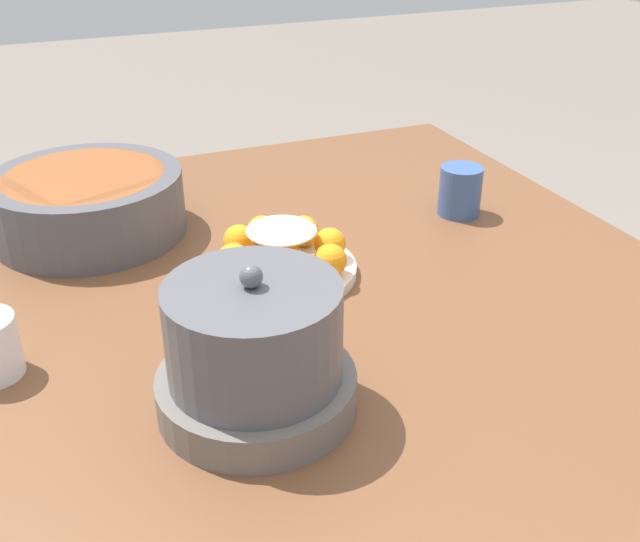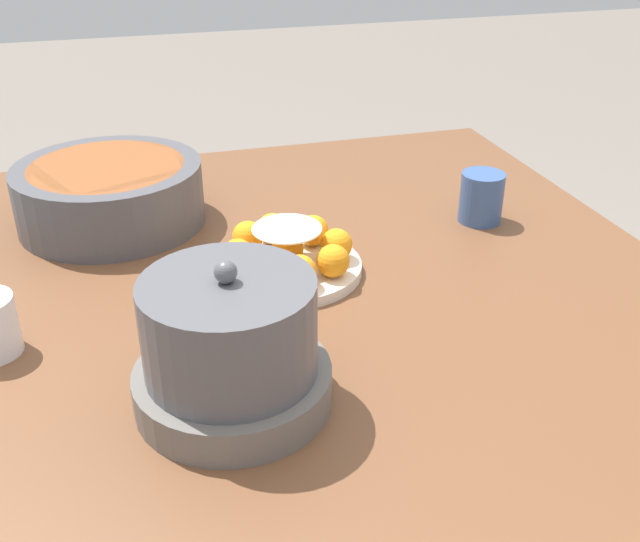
{
  "view_description": "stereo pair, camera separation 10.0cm",
  "coord_description": "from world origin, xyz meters",
  "px_view_note": "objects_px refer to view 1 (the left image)",
  "views": [
    {
      "loc": [
        -0.73,
        0.36,
        1.29
      ],
      "look_at": [
        0.08,
        0.03,
        0.81
      ],
      "focal_mm": 42.0,
      "sensor_mm": 36.0,
      "label": 1
    },
    {
      "loc": [
        -0.77,
        0.27,
        1.29
      ],
      "look_at": [
        0.08,
        0.03,
        0.81
      ],
      "focal_mm": 42.0,
      "sensor_mm": 36.0,
      "label": 2
    }
  ],
  "objects_px": {
    "dining_table": "(360,379)",
    "serving_bowl": "(88,202)",
    "cup_near": "(460,191)",
    "warming_pot": "(255,353)",
    "cake_plate": "(283,257)"
  },
  "relations": [
    {
      "from": "cake_plate",
      "to": "warming_pot",
      "type": "xyz_separation_m",
      "value": [
        -0.27,
        0.13,
        0.04
      ]
    },
    {
      "from": "warming_pot",
      "to": "dining_table",
      "type": "bearing_deg",
      "value": -57.86
    },
    {
      "from": "dining_table",
      "to": "cup_near",
      "type": "relative_size",
      "value": 16.9
    },
    {
      "from": "cake_plate",
      "to": "serving_bowl",
      "type": "distance_m",
      "value": 0.34
    },
    {
      "from": "serving_bowl",
      "to": "cup_near",
      "type": "distance_m",
      "value": 0.6
    },
    {
      "from": "cup_near",
      "to": "warming_pot",
      "type": "relative_size",
      "value": 0.38
    },
    {
      "from": "warming_pot",
      "to": "cake_plate",
      "type": "bearing_deg",
      "value": -25.51
    },
    {
      "from": "dining_table",
      "to": "cake_plate",
      "type": "distance_m",
      "value": 0.2
    },
    {
      "from": "dining_table",
      "to": "serving_bowl",
      "type": "bearing_deg",
      "value": 35.2
    },
    {
      "from": "serving_bowl",
      "to": "cup_near",
      "type": "bearing_deg",
      "value": -105.36
    },
    {
      "from": "dining_table",
      "to": "serving_bowl",
      "type": "xyz_separation_m",
      "value": [
        0.4,
        0.29,
        0.15
      ]
    },
    {
      "from": "serving_bowl",
      "to": "cup_near",
      "type": "height_order",
      "value": "serving_bowl"
    },
    {
      "from": "serving_bowl",
      "to": "cake_plate",
      "type": "bearing_deg",
      "value": -136.7
    },
    {
      "from": "serving_bowl",
      "to": "warming_pot",
      "type": "bearing_deg",
      "value": -168.37
    },
    {
      "from": "cup_near",
      "to": "warming_pot",
      "type": "height_order",
      "value": "warming_pot"
    }
  ]
}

